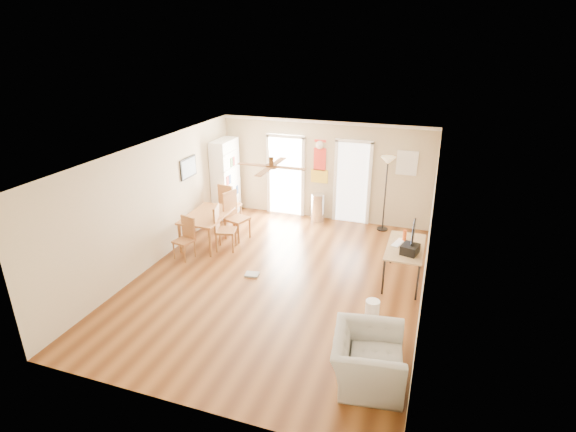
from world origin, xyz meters
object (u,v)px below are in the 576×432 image
at_px(dining_chair_far, 230,203).
at_px(armchair, 368,359).
at_px(dining_table, 208,228).
at_px(wastebasket_a, 372,308).
at_px(dining_chair_right_a, 237,216).
at_px(dining_chair_right_b, 226,228).
at_px(bookshelf, 226,178).
at_px(wastebasket_b, 392,331).
at_px(dining_chair_near, 184,239).
at_px(torchiere_lamp, 385,194).
at_px(printer, 410,249).
at_px(computer_desk, 404,263).
at_px(trash_can, 318,208).

relative_size(dining_chair_far, armchair, 0.95).
xyz_separation_m(dining_table, dining_chair_far, (-0.05, 1.31, 0.17)).
bearing_deg(wastebasket_a, dining_table, 157.13).
bearing_deg(armchair, dining_chair_far, 35.17).
height_order(dining_chair_right_a, dining_chair_right_b, dining_chair_right_a).
xyz_separation_m(bookshelf, wastebasket_b, (4.90, -4.03, -0.88)).
xyz_separation_m(dining_chair_right_a, dining_chair_near, (-0.67, -1.32, -0.11)).
height_order(dining_chair_right_b, dining_chair_near, dining_chair_right_b).
relative_size(dining_chair_right_a, torchiere_lamp, 0.61).
xyz_separation_m(dining_table, armchair, (4.30, -3.36, 0.00)).
bearing_deg(wastebasket_a, dining_chair_far, 143.90).
bearing_deg(printer, computer_desk, 122.93).
xyz_separation_m(dining_chair_near, wastebasket_a, (4.24, -0.85, -0.32)).
bearing_deg(dining_chair_right_b, dining_chair_near, 121.42).
bearing_deg(torchiere_lamp, trash_can, 178.97).
bearing_deg(printer, dining_table, -173.55).
xyz_separation_m(bookshelf, dining_chair_right_a, (0.92, -1.30, -0.46)).
bearing_deg(trash_can, dining_table, -134.43).
bearing_deg(wastebasket_b, bookshelf, 140.59).
height_order(dining_chair_right_a, printer, dining_chair_right_a).
bearing_deg(dining_chair_near, printer, 17.25).
bearing_deg(wastebasket_b, dining_chair_right_a, 145.56).
distance_m(wastebasket_b, armchair, 1.10).
bearing_deg(wastebasket_b, trash_can, 119.11).
relative_size(torchiere_lamp, armchair, 1.68).
distance_m(dining_table, dining_chair_right_b, 0.61).
height_order(bookshelf, wastebasket_a, bookshelf).
distance_m(dining_chair_right_b, dining_chair_near, 0.97).
distance_m(dining_table, dining_chair_near, 0.91).
distance_m(dining_table, wastebasket_a, 4.48).
bearing_deg(wastebasket_b, printer, 87.69).
distance_m(dining_chair_near, dining_chair_far, 2.20).
xyz_separation_m(trash_can, torchiere_lamp, (1.70, -0.03, 0.57)).
distance_m(trash_can, computer_desk, 3.44).
xyz_separation_m(printer, armchair, (-0.30, -2.74, -0.47)).
bearing_deg(dining_chair_right_a, dining_chair_far, 50.60).
bearing_deg(printer, wastebasket_a, -98.92).
bearing_deg(armchair, printer, -14.09).
distance_m(dining_chair_far, printer, 5.04).
distance_m(dining_table, printer, 4.67).
relative_size(dining_table, torchiere_lamp, 0.76).
xyz_separation_m(dining_chair_far, wastebasket_a, (4.17, -3.04, -0.38)).
relative_size(dining_table, dining_chair_right_b, 1.38).
bearing_deg(dining_table, dining_chair_right_b, -19.49).
xyz_separation_m(dining_chair_far, wastebasket_b, (4.58, -3.61, -0.38)).
bearing_deg(armchair, bookshelf, 34.73).
distance_m(dining_chair_far, trash_can, 2.28).
bearing_deg(computer_desk, dining_chair_right_a, 169.21).
xyz_separation_m(dining_chair_far, printer, (4.65, -1.92, 0.31)).
bearing_deg(wastebasket_b, armchair, -102.39).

